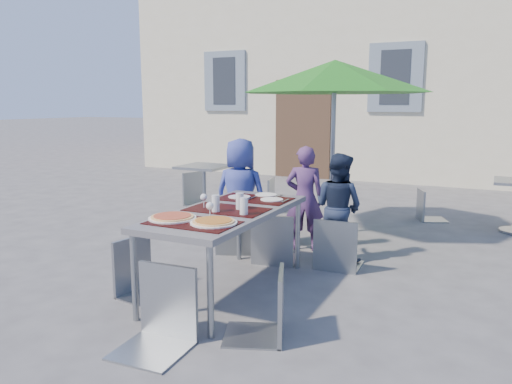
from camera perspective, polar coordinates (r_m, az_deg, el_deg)
The scene contains 20 objects.
ground at distance 4.10m, azimuth -5.70°, elevation -14.06°, with size 90.00×90.00×0.00m, color #4D4C4F.
dining_table at distance 4.42m, azimuth -3.33°, elevation -2.73°, with size 0.80×1.85×0.76m.
pizza_near_left at distance 4.09m, azimuth -9.54°, elevation -2.85°, with size 0.39×0.39×0.03m.
pizza_near_right at distance 3.89m, azimuth -4.87°, elevation -3.40°, with size 0.37×0.37×0.03m.
glassware at distance 4.29m, azimuth -3.25°, elevation -1.31°, with size 0.52×0.45×0.15m.
place_settings at distance 4.94m, azimuth 0.38°, elevation -0.57°, with size 0.61×0.44×0.01m.
child_0 at distance 5.72m, azimuth -1.78°, elevation -0.29°, with size 0.63×0.41×1.29m, color #374399.
child_1 at distance 5.73m, azimuth 5.59°, elevation -0.73°, with size 0.44×0.29×1.21m, color #543268.
child_2 at distance 5.41m, azimuth 9.39°, elevation -1.72°, with size 0.56×0.33×1.16m, color #1C263E.
chair_0 at distance 5.58m, azimuth -2.31°, elevation -1.20°, with size 0.57×0.57×0.99m.
chair_1 at distance 5.23m, azimuth 2.10°, elevation -1.80°, with size 0.54×0.54×1.02m.
chair_2 at distance 5.09m, azimuth 9.39°, elevation -2.35°, with size 0.47×0.47×1.00m.
chair_3 at distance 4.47m, azimuth -13.25°, elevation -4.57°, with size 0.49×0.49×0.96m.
chair_4 at distance 3.57m, azimuth 1.28°, elevation -8.20°, with size 0.55×0.54×0.95m.
chair_5 at distance 3.50m, azimuth -11.13°, elevation -7.60°, with size 0.49×0.49×1.05m.
patio_umbrella at distance 6.37m, azimuth 8.99°, elevation 12.72°, with size 2.35×2.35×2.20m.
cafe_table_0 at distance 7.70m, azimuth -5.94°, elevation 1.30°, with size 0.69×0.69×0.74m.
bg_chair_l_0 at distance 8.29m, azimuth -6.70°, elevation 2.70°, with size 0.58×0.58×1.05m.
bg_chair_r_0 at distance 7.75m, azimuth 0.99°, elevation 2.07°, with size 0.54×0.53×1.01m.
bg_chair_l_1 at distance 7.60m, azimuth 19.08°, elevation 0.55°, with size 0.49×0.49×0.84m.
Camera 1 is at (1.97, -3.18, 1.67)m, focal length 35.00 mm.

